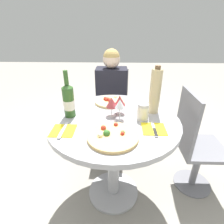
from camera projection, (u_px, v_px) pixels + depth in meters
ground_plane at (113, 192)px, 1.59m from camera, size 12.00×12.00×0.00m
dining_table at (114, 136)px, 1.32m from camera, size 0.93×0.93×0.77m
chair_behind_diner at (112, 110)px, 2.10m from camera, size 0.37×0.37×0.92m
seated_diner at (111, 110)px, 1.93m from camera, size 0.33×0.44×1.16m
chair_empty_side at (194, 146)px, 1.48m from camera, size 0.37×0.37×0.92m
pizza_large at (112, 136)px, 1.03m from camera, size 0.31×0.31×0.05m
pizza_small_far at (110, 101)px, 1.49m from camera, size 0.26×0.26×0.05m
wine_bottle at (69, 101)px, 1.23m from camera, size 0.08×0.08×0.33m
tall_carafe at (155, 91)px, 1.27m from camera, size 0.08×0.08×0.35m
sugar_shaker at (143, 112)px, 1.21m from camera, size 0.08×0.08×0.12m
wine_glass_front_right at (120, 104)px, 1.20m from camera, size 0.07×0.07×0.15m
wine_glass_back_right at (120, 101)px, 1.28m from camera, size 0.08×0.08×0.14m
wine_glass_center at (112, 102)px, 1.24m from camera, size 0.08×0.08×0.14m
place_setting_left at (63, 131)px, 1.10m from camera, size 0.15×0.19×0.01m
place_setting_right at (154, 129)px, 1.12m from camera, size 0.15×0.19×0.01m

